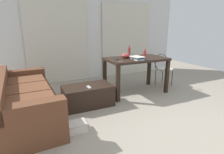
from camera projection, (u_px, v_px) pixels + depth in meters
The scene contains 15 objects.
ground_plane at pixel (131, 102), 3.62m from camera, with size 8.30×8.30×0.00m, color gray.
wall_back at pixel (94, 33), 5.14m from camera, with size 5.34×0.10×2.53m, color silver.
curtains at pixel (95, 41), 5.12m from camera, with size 3.65×0.03×2.13m.
couch at pixel (23, 101), 2.92m from camera, with size 0.97×2.09×0.72m.
coffee_table at pixel (88, 96), 3.42m from camera, with size 0.91×0.53×0.39m.
craft_table at pixel (136, 63), 4.00m from camera, with size 1.33×0.76×0.79m.
wire_chair at pixel (163, 66), 4.48m from camera, with size 0.42×0.45×0.82m.
bottle_near at pixel (145, 54), 3.94m from camera, with size 0.07×0.07×0.20m.
bottle_far at pixel (129, 52), 4.18m from camera, with size 0.06×0.06×0.24m.
bowl at pixel (126, 55), 3.95m from camera, with size 0.19×0.19×0.11m, color #9E3833.
book_stack at pixel (137, 58), 3.74m from camera, with size 0.24×0.29×0.07m.
tv_remote_on_table at pixel (117, 59), 3.75m from camera, with size 0.04×0.16×0.02m, color #232326.
scissors at pixel (121, 61), 3.56m from camera, with size 0.07×0.11×0.00m.
tv_remote_primary at pixel (89, 87), 3.26m from camera, with size 0.05×0.14×0.02m, color #B7B7B2.
shoebox at pixel (75, 127), 2.59m from camera, with size 0.32×0.22×0.14m.
Camera 1 is at (-1.78, -1.54, 1.45)m, focal length 28.97 mm.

